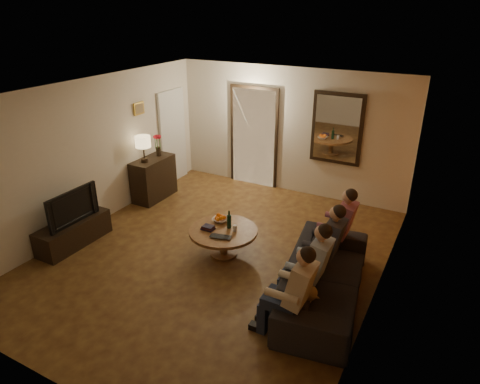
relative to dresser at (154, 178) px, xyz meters
The scene contains 33 objects.
floor 2.63m from the dresser, 29.96° to the right, with size 5.00×6.00×0.01m, color #482513.
ceiling 3.39m from the dresser, 29.96° to the right, with size 5.00×6.00×0.01m, color white.
back_wall 2.95m from the dresser, 37.12° to the left, with size 5.00×0.02×2.60m, color beige.
front_wall 4.93m from the dresser, 62.36° to the right, with size 5.00×0.02×2.60m, color beige.
left_wall 1.58m from the dresser, 100.91° to the right, with size 0.02×6.00×2.60m, color beige.
right_wall 5.00m from the dresser, 15.27° to the right, with size 0.02×6.00×2.60m, color beige.
orange_accent 4.99m from the dresser, 15.30° to the right, with size 0.01×6.00×2.60m, color #BD5520.
kitchen_doorway 2.31m from the dresser, 49.26° to the left, with size 1.00×0.06×2.10m, color #FFE0A5.
door_trim 2.30m from the dresser, 49.09° to the left, with size 1.12×0.04×2.22m, color black.
fridge_glimpse 2.44m from the dresser, 44.80° to the left, with size 0.45×0.03×1.70m, color silver.
mirror_frame 3.81m from the dresser, 27.10° to the left, with size 1.00×0.05×1.40m, color black.
mirror_glass 3.79m from the dresser, 26.68° to the left, with size 0.86×0.02×1.26m, color white.
white_door 1.18m from the dresser, 101.82° to the left, with size 0.06×0.85×2.04m, color white.
framed_art 1.44m from the dresser, behind, with size 0.03×0.28×0.24m, color #B28C33.
art_canvas 1.44m from the dresser, behind, with size 0.01×0.22×0.18m, color brown.
dresser is the anchor object (origin of this frame).
table_lamp 0.73m from the dresser, 90.00° to the right, with size 0.30×0.30×0.54m, color beige, non-canonical shape.
flower_vase 0.68m from the dresser, 90.00° to the left, with size 0.14×0.14×0.44m, color red, non-canonical shape.
tv_stand 2.14m from the dresser, 90.00° to the right, with size 0.45×1.28×0.43m, color black.
tv 2.15m from the dresser, 90.00° to the right, with size 0.13×0.99×0.57m, color black.
sofa 4.44m from the dresser, 20.51° to the right, with size 0.93×2.37×0.69m, color black.
person_a 4.74m from the dresser, 31.19° to the right, with size 0.60×0.40×1.20m, color tan, non-canonical shape.
person_b 4.46m from the dresser, 24.57° to the right, with size 0.60×0.40×1.20m, color tan, non-canonical shape.
person_c 4.25m from the dresser, 17.18° to the right, with size 0.60×0.40×1.20m, color tan, non-canonical shape.
person_d 4.11m from the dresser, ahead, with size 0.60×0.40×1.20m, color tan, non-canonical shape.
dog 4.41m from the dresser, 27.78° to the right, with size 0.56×0.24×0.56m, color #986746, non-canonical shape.
coffee_table 2.68m from the dresser, 27.31° to the right, with size 1.09×1.09×0.45m, color brown.
bowl 2.41m from the dresser, 24.62° to the right, with size 0.26×0.26×0.06m, color white.
oranges 2.41m from the dresser, 24.62° to the right, with size 0.20×0.20×0.08m, color orange, non-canonical shape.
wine_bottle 2.68m from the dresser, 24.91° to the right, with size 0.07×0.07×0.31m, color black, non-canonical shape.
wine_glass 2.81m from the dresser, 24.72° to the right, with size 0.06×0.06×0.10m, color silver.
book_stack 2.53m from the dresser, 31.61° to the right, with size 0.20×0.15×0.07m, color black, non-canonical shape.
laptop 2.89m from the dresser, 31.33° to the right, with size 0.33×0.21×0.03m, color black.
Camera 1 is at (3.16, -5.02, 3.73)m, focal length 32.00 mm.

